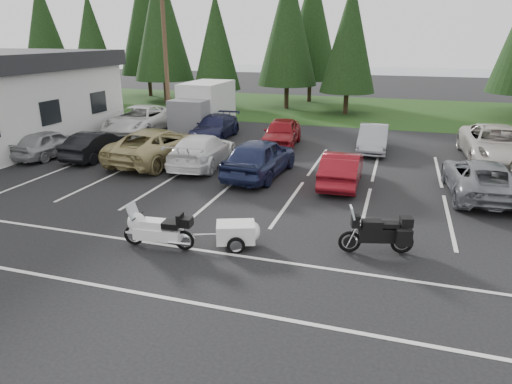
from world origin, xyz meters
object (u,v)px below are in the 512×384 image
(car_near_2, at_px, (158,145))
(car_near_6, at_px, (481,178))
(car_near_0, at_px, (50,143))
(cargo_trailer, at_px, (236,235))
(car_near_1, at_px, (97,145))
(adventure_motorcycle, at_px, (377,230))
(box_truck, at_px, (201,107))
(car_far_2, at_px, (282,133))
(utility_pole, at_px, (165,53))
(touring_motorcycle, at_px, (158,226))
(car_far_1, at_px, (215,127))
(car_near_3, at_px, (202,150))
(car_far_4, at_px, (496,144))
(car_near_5, at_px, (342,168))
(car_far_3, at_px, (373,139))
(car_far_0, at_px, (139,120))
(car_near_4, at_px, (260,157))

(car_near_2, xyz_separation_m, car_near_6, (13.92, -0.81, -0.11))
(car_near_0, height_order, cargo_trailer, car_near_0)
(cargo_trailer, bearing_deg, car_near_6, 22.76)
(car_near_1, relative_size, adventure_motorcycle, 1.77)
(box_truck, xyz_separation_m, car_far_2, (6.02, -2.91, -0.71))
(utility_pole, xyz_separation_m, touring_motorcycle, (7.85, -15.67, -4.05))
(car_far_2, bearing_deg, car_far_1, 165.79)
(utility_pole, xyz_separation_m, car_near_0, (-2.34, -8.06, -4.02))
(car_near_3, bearing_deg, car_near_0, 1.50)
(car_near_1, height_order, car_near_2, car_near_2)
(car_far_2, relative_size, touring_motorcycle, 1.85)
(car_near_3, distance_m, car_far_4, 13.88)
(car_near_5, xyz_separation_m, car_far_3, (0.82, 6.18, -0.01))
(utility_pole, distance_m, touring_motorcycle, 17.99)
(car_far_0, bearing_deg, touring_motorcycle, -62.07)
(car_near_0, height_order, car_near_2, car_near_2)
(car_near_6, xyz_separation_m, car_far_3, (-4.30, 6.00, -0.03))
(car_far_0, relative_size, cargo_trailer, 3.79)
(box_truck, xyz_separation_m, car_far_3, (10.84, -2.61, -0.78))
(car_near_5, distance_m, cargo_trailer, 6.99)
(car_near_3, relative_size, car_near_5, 1.22)
(car_far_1, distance_m, cargo_trailer, 14.59)
(car_near_0, bearing_deg, car_far_3, -153.04)
(utility_pole, height_order, car_near_4, utility_pole)
(car_near_1, bearing_deg, car_far_1, -121.91)
(car_near_2, distance_m, car_far_3, 10.93)
(car_near_0, relative_size, cargo_trailer, 2.55)
(car_far_3, height_order, adventure_motorcycle, adventure_motorcycle)
(car_near_3, relative_size, car_near_6, 1.00)
(car_near_0, xyz_separation_m, car_near_3, (7.87, 0.73, 0.05))
(box_truck, xyz_separation_m, car_far_1, (1.83, -2.20, -0.78))
(car_far_2, relative_size, car_far_4, 0.72)
(car_near_2, relative_size, car_far_4, 0.96)
(box_truck, relative_size, touring_motorcycle, 2.39)
(car_near_3, xyz_separation_m, car_near_5, (6.49, -0.96, -0.05))
(car_near_3, relative_size, car_far_3, 1.24)
(car_near_3, relative_size, car_far_2, 1.16)
(car_near_6, distance_m, car_far_4, 5.81)
(car_near_3, xyz_separation_m, car_far_2, (2.49, 4.92, 0.01))
(car_near_4, height_order, adventure_motorcycle, car_near_4)
(car_near_4, relative_size, adventure_motorcycle, 2.14)
(car_near_6, height_order, car_far_0, car_far_0)
(car_far_4, relative_size, touring_motorcycle, 2.56)
(cargo_trailer, bearing_deg, car_near_3, 99.23)
(car_near_4, xyz_separation_m, touring_motorcycle, (-0.68, -7.56, -0.18))
(car_near_2, distance_m, car_far_0, 7.14)
(car_near_0, height_order, touring_motorcycle, car_near_0)
(car_near_2, bearing_deg, adventure_motorcycle, 151.38)
(car_near_4, bearing_deg, car_far_4, -146.13)
(car_near_5, xyz_separation_m, adventure_motorcycle, (1.71, -5.88, 0.01))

